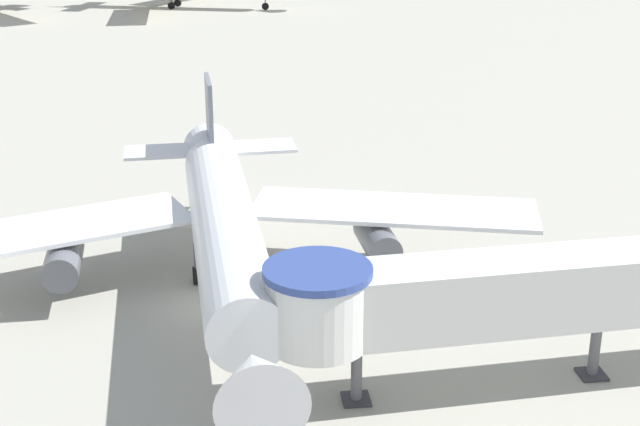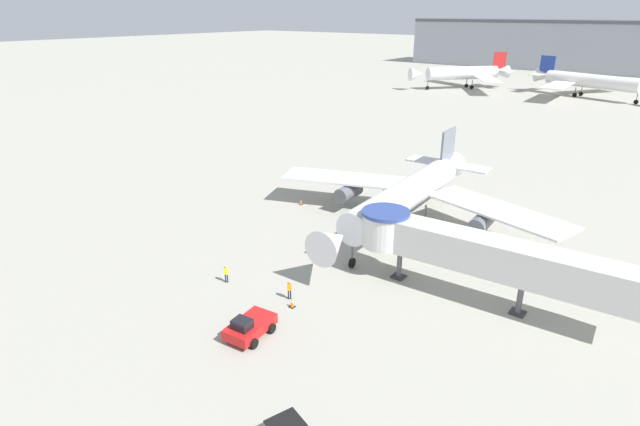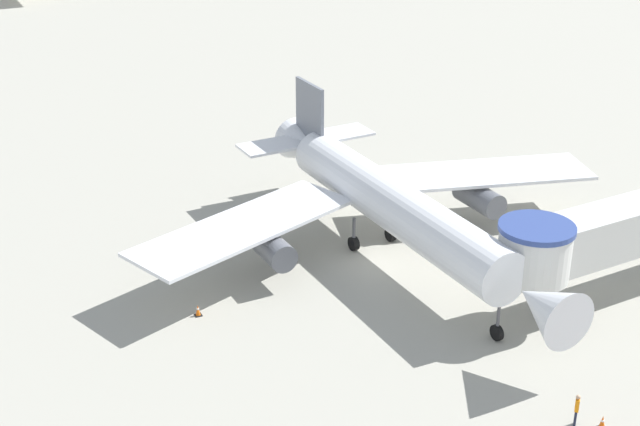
# 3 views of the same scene
# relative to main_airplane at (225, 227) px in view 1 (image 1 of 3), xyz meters

# --- Properties ---
(ground_plane) EXTENTS (800.00, 800.00, 0.00)m
(ground_plane) POSITION_rel_main_airplane_xyz_m (-0.81, -0.67, -3.66)
(ground_plane) COLOR #9E9B8E
(main_airplane) EXTENTS (32.94, 29.08, 8.60)m
(main_airplane) POSITION_rel_main_airplane_xyz_m (0.00, 0.00, 0.00)
(main_airplane) COLOR silver
(main_airplane) RESTS_ON ground_plane
(jet_bridge) EXTENTS (21.25, 4.70, 5.86)m
(jet_bridge) POSITION_rel_main_airplane_xyz_m (10.40, -9.56, 0.51)
(jet_bridge) COLOR silver
(jet_bridge) RESTS_ON ground_plane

